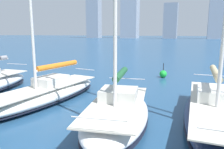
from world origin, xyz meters
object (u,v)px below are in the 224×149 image
object	(u,v)px
sailboat_forest	(117,112)
channel_buoy	(163,74)
sailboat_orange	(46,92)
sailboat_tan	(215,111)

from	to	relation	value
sailboat_forest	channel_buoy	world-z (taller)	sailboat_forest
sailboat_orange	channel_buoy	distance (m)	11.73
sailboat_forest	channel_buoy	distance (m)	11.89
sailboat_forest	sailboat_orange	world-z (taller)	sailboat_orange
sailboat_tan	sailboat_orange	distance (m)	9.54
sailboat_orange	channel_buoy	world-z (taller)	sailboat_orange
channel_buoy	sailboat_orange	bearing A→B (deg)	60.86
sailboat_tan	channel_buoy	xyz separation A→B (m)	(3.83, -10.21, -0.30)
sailboat_tan	sailboat_orange	bearing A→B (deg)	0.19
sailboat_orange	sailboat_tan	bearing A→B (deg)	-179.81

